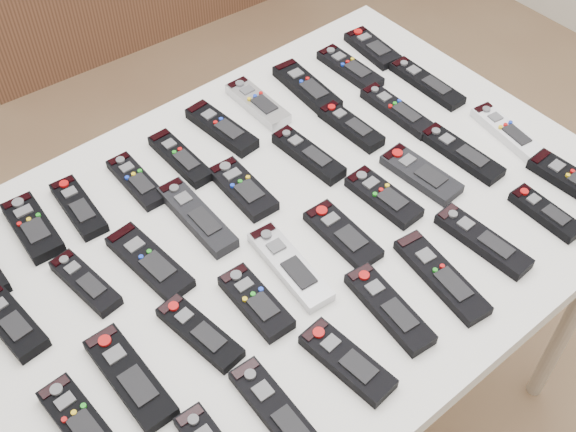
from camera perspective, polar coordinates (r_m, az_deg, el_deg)
ground at (r=2.06m, az=0.79°, el=-12.93°), size 4.00×4.00×0.00m
table at (r=1.40m, az=0.00°, el=-2.11°), size 1.25×0.88×0.78m
remote_1 at (r=1.42m, az=-19.52°, el=-0.86°), size 0.07×0.16×0.02m
remote_2 at (r=1.43m, az=-16.21°, el=0.66°), size 0.06×0.16×0.02m
remote_3 at (r=1.45m, az=-11.88°, el=2.72°), size 0.05×0.16×0.02m
remote_4 at (r=1.48m, az=-8.51°, el=4.55°), size 0.05×0.17×0.02m
remote_5 at (r=1.53m, az=-5.27°, el=6.92°), size 0.07×0.18×0.02m
remote_6 at (r=1.59m, az=-2.41°, el=8.87°), size 0.06×0.17×0.02m
remote_7 at (r=1.63m, az=1.49°, el=10.11°), size 0.07×0.19×0.02m
remote_8 at (r=1.69m, az=4.91°, el=11.54°), size 0.05×0.17×0.02m
remote_9 at (r=1.76m, az=6.69°, el=13.04°), size 0.07×0.15×0.02m
remote_10 at (r=1.29m, az=-21.04°, el=-7.85°), size 0.07×0.16×0.02m
remote_11 at (r=1.31m, az=-15.71°, el=-5.10°), size 0.06×0.16×0.02m
remote_12 at (r=1.31m, az=-10.89°, el=-3.58°), size 0.08×0.19×0.02m
remote_13 at (r=1.36m, az=-7.20°, el=-0.07°), size 0.06×0.20×0.02m
remote_14 at (r=1.40m, az=-3.59°, el=2.16°), size 0.07×0.16×0.02m
remote_15 at (r=1.47m, az=1.62°, el=4.85°), size 0.05×0.18×0.02m
remote_16 at (r=1.54m, az=4.98°, el=7.06°), size 0.05×0.16×0.02m
remote_17 at (r=1.59m, az=8.62°, el=8.23°), size 0.05×0.19×0.02m
remote_18 at (r=1.68m, az=10.91°, el=10.27°), size 0.05×0.19×0.02m
remote_19 at (r=1.17m, az=-16.20°, el=-15.28°), size 0.06×0.16×0.02m
remote_20 at (r=1.18m, az=-12.38°, el=-12.33°), size 0.06×0.20×0.02m
remote_21 at (r=1.21m, az=-6.99°, el=-9.11°), size 0.07×0.17×0.02m
remote_22 at (r=1.23m, az=-2.56°, el=-6.82°), size 0.06×0.15×0.02m
remote_23 at (r=1.28m, az=0.14°, el=-3.97°), size 0.07×0.20×0.02m
remote_24 at (r=1.33m, az=4.34°, el=-1.47°), size 0.06×0.16×0.02m
remote_25 at (r=1.40m, az=7.55°, el=1.50°), size 0.06×0.16×0.02m
remote_26 at (r=1.45m, az=10.46°, el=3.28°), size 0.07×0.17×0.02m
remote_27 at (r=1.51m, az=13.55°, el=4.83°), size 0.05×0.19×0.02m
remote_28 at (r=1.59m, az=16.92°, el=6.38°), size 0.07×0.18×0.02m
remote_31 at (r=1.13m, az=-0.54°, el=-15.56°), size 0.06×0.21×0.02m
remote_32 at (r=1.18m, az=4.69°, el=-11.37°), size 0.07×0.17×0.02m
remote_33 at (r=1.24m, az=8.00°, el=-7.23°), size 0.07×0.19×0.02m
remote_34 at (r=1.29m, az=12.02°, el=-4.71°), size 0.08×0.21×0.02m
remote_35 at (r=1.36m, az=15.13°, el=-1.91°), size 0.06×0.19×0.02m
remote_36 at (r=1.44m, az=19.69°, el=0.22°), size 0.05×0.15×0.02m
remote_37 at (r=1.52m, az=21.53°, el=2.62°), size 0.06×0.18×0.02m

